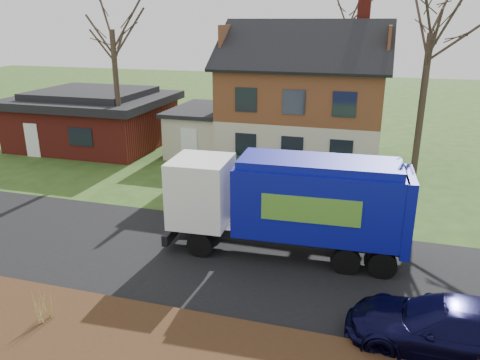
# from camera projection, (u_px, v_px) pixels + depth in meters

# --- Properties ---
(ground) EXTENTS (120.00, 120.00, 0.00)m
(ground) POSITION_uv_depth(u_px,v_px,m) (185.00, 254.00, 16.98)
(ground) COLOR #2E4617
(ground) RESTS_ON ground
(road) EXTENTS (80.00, 7.00, 0.02)m
(road) POSITION_uv_depth(u_px,v_px,m) (185.00, 254.00, 16.98)
(road) COLOR black
(road) RESTS_ON ground
(mulch_verge) EXTENTS (80.00, 3.50, 0.30)m
(mulch_verge) POSITION_uv_depth(u_px,v_px,m) (105.00, 342.00, 12.12)
(mulch_verge) COLOR black
(mulch_verge) RESTS_ON ground
(main_house) EXTENTS (12.95, 8.95, 9.26)m
(main_house) POSITION_uv_depth(u_px,v_px,m) (296.00, 91.00, 27.89)
(main_house) COLOR beige
(main_house) RESTS_ON ground
(ranch_house) EXTENTS (9.80, 8.20, 3.70)m
(ranch_house) POSITION_uv_depth(u_px,v_px,m) (94.00, 118.00, 31.40)
(ranch_house) COLOR maroon
(ranch_house) RESTS_ON ground
(garbage_truck) EXTENTS (8.57, 2.67, 3.63)m
(garbage_truck) POSITION_uv_depth(u_px,v_px,m) (292.00, 200.00, 16.36)
(garbage_truck) COLOR black
(garbage_truck) RESTS_ON ground
(silver_sedan) EXTENTS (4.36, 1.96, 1.39)m
(silver_sedan) POSITION_uv_depth(u_px,v_px,m) (219.00, 199.00, 20.31)
(silver_sedan) COLOR #A3A5AA
(silver_sedan) RESTS_ON ground
(navy_wagon) EXTENTS (5.33, 2.41, 1.51)m
(navy_wagon) POSITION_uv_depth(u_px,v_px,m) (452.00, 329.00, 11.66)
(navy_wagon) COLOR black
(navy_wagon) RESTS_ON ground
(tree_front_west) EXTENTS (3.54, 3.54, 10.52)m
(tree_front_west) POSITION_uv_depth(u_px,v_px,m) (110.00, 8.00, 25.69)
(tree_front_west) COLOR #3E3125
(tree_front_west) RESTS_ON ground
(tree_front_east) EXTENTS (3.85, 3.85, 10.69)m
(tree_front_east) POSITION_uv_depth(u_px,v_px,m) (434.00, 6.00, 22.18)
(tree_front_east) COLOR #392D22
(tree_front_east) RESTS_ON ground
(tree_back) EXTENTS (3.39, 3.39, 10.74)m
(tree_back) POSITION_uv_depth(u_px,v_px,m) (350.00, 6.00, 32.61)
(tree_back) COLOR #382A22
(tree_back) RESTS_ON ground
(grass_clump_mid) EXTENTS (0.33, 0.27, 0.93)m
(grass_clump_mid) POSITION_uv_depth(u_px,v_px,m) (43.00, 304.00, 12.68)
(grass_clump_mid) COLOR tan
(grass_clump_mid) RESTS_ON mulch_verge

